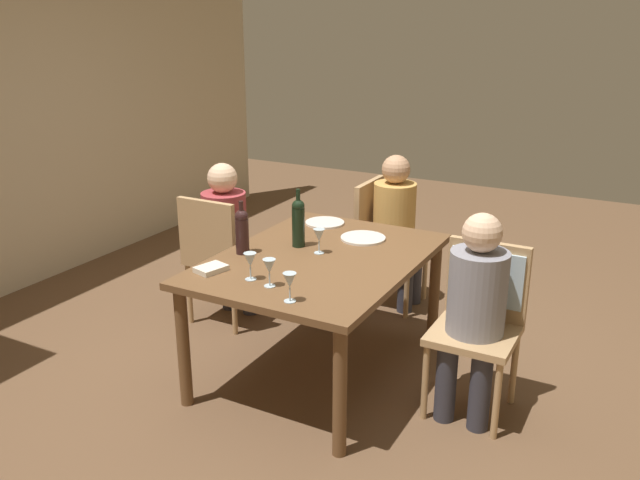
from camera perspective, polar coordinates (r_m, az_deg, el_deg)
ground_plane at (r=4.17m, az=0.00°, el=-11.00°), size 10.00×10.00×0.00m
dining_table at (r=3.89m, az=0.00°, el=-2.57°), size 1.51×1.09×0.74m
chair_near at (r=3.71m, az=13.70°, el=-5.26°), size 0.46×0.44×0.92m
chair_right_end at (r=4.93m, az=5.37°, el=0.52°), size 0.44×0.44×0.92m
chair_far_right at (r=4.60m, az=-8.71°, el=-0.96°), size 0.44×0.44×0.92m
person_woman_host at (r=3.55m, az=13.13°, el=-5.27°), size 0.35×0.31×1.13m
person_man_bearded at (r=4.85m, az=6.64°, el=1.67°), size 0.31×0.35×1.13m
person_man_guest at (r=4.65m, az=-7.95°, el=0.84°), size 0.35×0.30×1.13m
wine_bottle_tall_green at (r=3.89m, az=-6.69°, el=0.84°), size 0.08×0.08×0.32m
wine_bottle_dark_red at (r=3.98m, az=-1.87°, el=1.61°), size 0.08×0.08×0.35m
wine_glass_near_left at (r=3.41m, az=-4.36°, el=-2.32°), size 0.07×0.07×0.15m
wine_glass_centre at (r=3.87m, az=-0.08°, el=0.35°), size 0.07×0.07×0.15m
wine_glass_near_right at (r=3.23m, az=-2.61°, el=-3.55°), size 0.07×0.07×0.15m
wine_glass_far at (r=3.51m, az=-6.00°, el=-1.78°), size 0.07×0.07×0.15m
dinner_plate_host at (r=4.15m, az=3.70°, el=0.17°), size 0.28×0.28×0.01m
dinner_plate_guest_left at (r=4.45m, az=0.42°, el=1.49°), size 0.26×0.26×0.01m
folded_napkin at (r=3.68m, az=-9.30°, el=-2.44°), size 0.19×0.16×0.03m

